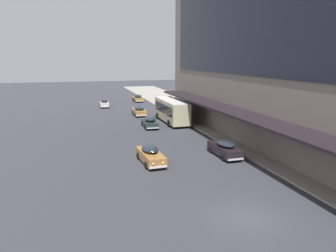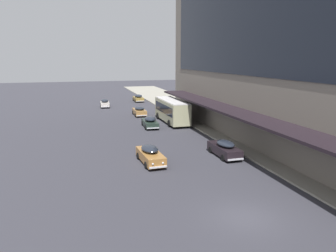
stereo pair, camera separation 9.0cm
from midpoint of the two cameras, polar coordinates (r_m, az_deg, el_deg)
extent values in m
plane|color=#35343C|center=(20.92, 13.45, -15.23)|extent=(240.00, 240.00, 0.00)
cube|color=#B1AE85|center=(48.04, 0.72, 2.72)|extent=(2.60, 9.74, 2.89)
cube|color=black|center=(47.98, 0.72, 3.13)|extent=(2.64, 8.96, 1.27)
cube|color=silver|center=(47.82, 0.72, 4.49)|extent=(2.50, 9.74, 0.12)
cube|color=black|center=(52.53, -0.85, 4.82)|extent=(1.27, 0.07, 0.36)
cylinder|color=black|center=(51.05, -1.74, 1.79)|extent=(0.26, 1.00, 1.00)
cylinder|color=black|center=(51.74, 0.99, 1.92)|extent=(0.26, 1.00, 1.00)
cylinder|color=black|center=(45.07, 0.29, 0.44)|extent=(0.26, 1.00, 1.00)
cylinder|color=black|center=(45.84, 3.34, 0.62)|extent=(0.26, 1.00, 1.00)
cube|color=black|center=(32.26, 9.85, -4.11)|extent=(1.70, 4.56, 0.83)
ellipsoid|color=#1E232D|center=(31.88, 10.07, -3.03)|extent=(1.48, 2.51, 0.60)
cube|color=silver|center=(34.34, 8.12, -3.54)|extent=(1.57, 0.14, 0.14)
cube|color=silver|center=(30.37, 11.78, -5.73)|extent=(1.57, 0.14, 0.14)
sphere|color=silver|center=(34.05, 7.46, -3.10)|extent=(0.18, 0.18, 0.18)
sphere|color=silver|center=(34.42, 8.84, -2.98)|extent=(0.18, 0.18, 0.18)
cylinder|color=black|center=(33.22, 7.47, -4.13)|extent=(0.15, 0.64, 0.64)
cylinder|color=black|center=(33.91, 10.03, -3.89)|extent=(0.15, 0.64, 0.64)
cylinder|color=black|center=(30.79, 9.61, -5.49)|extent=(0.15, 0.64, 0.64)
cylinder|color=black|center=(31.53, 12.31, -5.19)|extent=(0.15, 0.64, 0.64)
cube|color=beige|center=(64.46, -10.89, 3.76)|extent=(1.84, 4.16, 0.74)
ellipsoid|color=#1E232D|center=(64.57, -10.92, 4.36)|extent=(1.54, 2.32, 0.62)
cube|color=silver|center=(62.42, -10.82, 3.30)|extent=(1.53, 0.21, 0.14)
cube|color=silver|center=(66.56, -10.95, 3.82)|extent=(1.53, 0.21, 0.14)
sphere|color=silver|center=(62.43, -10.43, 3.57)|extent=(0.18, 0.18, 0.18)
sphere|color=silver|center=(62.40, -11.24, 3.54)|extent=(0.18, 0.18, 0.18)
cylinder|color=black|center=(63.27, -10.12, 3.40)|extent=(0.18, 0.65, 0.64)
cylinder|color=black|center=(63.23, -11.57, 3.33)|extent=(0.18, 0.65, 0.64)
cylinder|color=black|center=(65.77, -10.22, 3.71)|extent=(0.18, 0.65, 0.64)
cylinder|color=black|center=(65.73, -11.62, 3.65)|extent=(0.18, 0.65, 0.64)
cube|color=olive|center=(71.94, -5.17, 4.75)|extent=(1.90, 4.56, 0.74)
ellipsoid|color=#1E232D|center=(71.64, -5.15, 5.24)|extent=(1.64, 2.52, 0.62)
cube|color=silver|center=(74.23, -5.47, 4.79)|extent=(1.73, 0.15, 0.14)
cube|color=silver|center=(69.70, -4.84, 4.35)|extent=(1.73, 0.15, 0.14)
sphere|color=silver|center=(74.09, -5.85, 4.98)|extent=(0.18, 0.18, 0.18)
sphere|color=silver|center=(74.25, -5.09, 5.01)|extent=(0.18, 0.18, 0.18)
cylinder|color=black|center=(73.20, -6.05, 4.64)|extent=(0.15, 0.64, 0.64)
cylinder|color=black|center=(73.50, -4.65, 4.70)|extent=(0.15, 0.64, 0.64)
cylinder|color=black|center=(70.45, -5.70, 4.37)|extent=(0.15, 0.64, 0.64)
cylinder|color=black|center=(70.76, -4.24, 4.43)|extent=(0.15, 0.64, 0.64)
cube|color=#A36D34|center=(29.81, -3.00, -5.29)|extent=(1.85, 4.71, 0.83)
ellipsoid|color=#1E232D|center=(29.84, -3.13, -3.96)|extent=(1.55, 2.62, 0.54)
cube|color=silver|center=(27.73, -1.64, -7.18)|extent=(1.54, 0.20, 0.14)
cube|color=silver|center=(32.08, -4.15, -4.55)|extent=(1.54, 0.20, 0.14)
sphere|color=silver|center=(27.78, -0.78, -6.46)|extent=(0.18, 0.18, 0.18)
sphere|color=silver|center=(27.53, -2.56, -6.64)|extent=(0.18, 0.18, 0.18)
cylinder|color=black|center=(28.82, -0.65, -6.54)|extent=(0.17, 0.65, 0.64)
cylinder|color=black|center=(28.38, -3.78, -6.86)|extent=(0.17, 0.65, 0.64)
cylinder|color=black|center=(31.44, -2.29, -4.97)|extent=(0.17, 0.65, 0.64)
cylinder|color=black|center=(31.04, -5.17, -5.23)|extent=(0.17, 0.65, 0.64)
cube|color=#9F733D|center=(54.32, -4.96, 2.48)|extent=(1.88, 4.38, 0.79)
ellipsoid|color=#1E232D|center=(54.01, -4.93, 3.11)|extent=(1.62, 2.42, 0.54)
cube|color=silver|center=(56.52, -5.33, 2.59)|extent=(1.69, 0.16, 0.14)
cube|color=silver|center=(52.21, -4.54, 1.83)|extent=(1.69, 0.16, 0.14)
sphere|color=silver|center=(56.37, -5.83, 2.86)|extent=(0.18, 0.18, 0.18)
sphere|color=silver|center=(56.53, -4.85, 2.90)|extent=(0.18, 0.18, 0.18)
cylinder|color=black|center=(55.54, -6.09, 2.36)|extent=(0.16, 0.64, 0.64)
cylinder|color=black|center=(55.83, -4.29, 2.44)|extent=(0.16, 0.64, 0.64)
cylinder|color=black|center=(52.92, -5.65, 1.89)|extent=(0.16, 0.64, 0.64)
cylinder|color=black|center=(53.22, -3.77, 1.98)|extent=(0.16, 0.64, 0.64)
cube|color=#223028|center=(44.99, -3.11, 0.50)|extent=(1.95, 4.64, 0.71)
ellipsoid|color=#1E232D|center=(44.65, -3.07, 1.25)|extent=(1.64, 2.58, 0.64)
cube|color=silver|center=(47.28, -3.59, 0.80)|extent=(1.63, 0.21, 0.14)
cube|color=silver|center=(42.79, -2.57, -0.37)|extent=(1.63, 0.21, 0.14)
sphere|color=silver|center=(47.13, -4.16, 1.07)|extent=(0.18, 0.18, 0.18)
sphere|color=silver|center=(47.28, -3.03, 1.12)|extent=(0.18, 0.18, 0.18)
cylinder|color=black|center=(46.27, -4.45, 0.48)|extent=(0.17, 0.65, 0.64)
cylinder|color=black|center=(46.55, -2.37, 0.57)|extent=(0.17, 0.65, 0.64)
cylinder|color=black|center=(43.54, -3.90, -0.24)|extent=(0.17, 0.65, 0.64)
cylinder|color=black|center=(43.83, -1.68, -0.13)|extent=(0.17, 0.65, 0.64)
camera|label=1|loc=(0.04, -89.93, 0.02)|focal=35.00mm
camera|label=2|loc=(0.04, 90.07, -0.02)|focal=35.00mm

